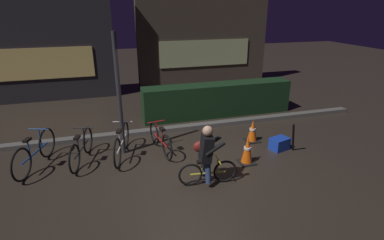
{
  "coord_description": "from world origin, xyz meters",
  "views": [
    {
      "loc": [
        -1.64,
        -5.6,
        3.36
      ],
      "look_at": [
        0.2,
        0.6,
        0.9
      ],
      "focal_mm": 28.44,
      "sensor_mm": 36.0,
      "label": 1
    }
  ],
  "objects_px": {
    "parked_bike_leftmost": "(35,152)",
    "parked_bike_left_mid": "(81,148)",
    "parked_bike_center_left": "(122,143)",
    "traffic_cone_near": "(247,150)",
    "cyclist": "(207,155)",
    "parked_bike_center_right": "(160,139)",
    "street_post": "(119,96)",
    "blue_crate": "(279,144)",
    "traffic_cone_far": "(252,131)",
    "closed_umbrella": "(293,137)"
  },
  "relations": [
    {
      "from": "street_post",
      "to": "parked_bike_center_left",
      "type": "bearing_deg",
      "value": -102.55
    },
    {
      "from": "street_post",
      "to": "cyclist",
      "type": "distance_m",
      "value": 2.48
    },
    {
      "from": "street_post",
      "to": "traffic_cone_near",
      "type": "height_order",
      "value": "street_post"
    },
    {
      "from": "street_post",
      "to": "parked_bike_center_left",
      "type": "distance_m",
      "value": 1.09
    },
    {
      "from": "parked_bike_center_right",
      "to": "traffic_cone_far",
      "type": "bearing_deg",
      "value": -101.09
    },
    {
      "from": "street_post",
      "to": "parked_bike_center_right",
      "type": "xyz_separation_m",
      "value": [
        0.87,
        -0.18,
        -1.1
      ]
    },
    {
      "from": "parked_bike_leftmost",
      "to": "traffic_cone_near",
      "type": "xyz_separation_m",
      "value": [
        4.51,
        -1.13,
        -0.05
      ]
    },
    {
      "from": "parked_bike_center_right",
      "to": "traffic_cone_near",
      "type": "bearing_deg",
      "value": -131.45
    },
    {
      "from": "parked_bike_center_left",
      "to": "traffic_cone_near",
      "type": "xyz_separation_m",
      "value": [
        2.67,
        -1.11,
        -0.04
      ]
    },
    {
      "from": "blue_crate",
      "to": "cyclist",
      "type": "distance_m",
      "value": 2.47
    },
    {
      "from": "traffic_cone_far",
      "to": "parked_bike_center_left",
      "type": "bearing_deg",
      "value": 178.57
    },
    {
      "from": "street_post",
      "to": "traffic_cone_far",
      "type": "relative_size",
      "value": 4.84
    },
    {
      "from": "parked_bike_left_mid",
      "to": "cyclist",
      "type": "distance_m",
      "value": 2.93
    },
    {
      "from": "parked_bike_center_left",
      "to": "parked_bike_center_right",
      "type": "relative_size",
      "value": 1.09
    },
    {
      "from": "parked_bike_center_right",
      "to": "traffic_cone_far",
      "type": "distance_m",
      "value": 2.41
    },
    {
      "from": "parked_bike_center_right",
      "to": "street_post",
      "type": "bearing_deg",
      "value": 69.53
    },
    {
      "from": "parked_bike_center_right",
      "to": "traffic_cone_far",
      "type": "relative_size",
      "value": 2.57
    },
    {
      "from": "parked_bike_left_mid",
      "to": "parked_bike_center_right",
      "type": "relative_size",
      "value": 1.02
    },
    {
      "from": "parked_bike_leftmost",
      "to": "closed_umbrella",
      "type": "bearing_deg",
      "value": -80.32
    },
    {
      "from": "street_post",
      "to": "parked_bike_left_mid",
      "type": "relative_size",
      "value": 1.84
    },
    {
      "from": "blue_crate",
      "to": "closed_umbrella",
      "type": "distance_m",
      "value": 0.4
    },
    {
      "from": "traffic_cone_near",
      "to": "closed_umbrella",
      "type": "xyz_separation_m",
      "value": [
        1.27,
        0.15,
        0.09
      ]
    },
    {
      "from": "parked_bike_left_mid",
      "to": "cyclist",
      "type": "relative_size",
      "value": 1.24
    },
    {
      "from": "parked_bike_left_mid",
      "to": "parked_bike_center_left",
      "type": "height_order",
      "value": "parked_bike_center_left"
    },
    {
      "from": "traffic_cone_near",
      "to": "traffic_cone_far",
      "type": "height_order",
      "value": "traffic_cone_near"
    },
    {
      "from": "traffic_cone_near",
      "to": "traffic_cone_far",
      "type": "bearing_deg",
      "value": 57.52
    },
    {
      "from": "parked_bike_center_left",
      "to": "parked_bike_leftmost",
      "type": "bearing_deg",
      "value": 104.25
    },
    {
      "from": "parked_bike_leftmost",
      "to": "closed_umbrella",
      "type": "height_order",
      "value": "closed_umbrella"
    },
    {
      "from": "street_post",
      "to": "blue_crate",
      "type": "height_order",
      "value": "street_post"
    },
    {
      "from": "parked_bike_left_mid",
      "to": "parked_bike_center_left",
      "type": "relative_size",
      "value": 0.94
    },
    {
      "from": "parked_bike_center_right",
      "to": "blue_crate",
      "type": "bearing_deg",
      "value": -113.16
    },
    {
      "from": "parked_bike_left_mid",
      "to": "closed_umbrella",
      "type": "xyz_separation_m",
      "value": [
        4.82,
        -0.96,
        0.07
      ]
    },
    {
      "from": "parked_bike_center_left",
      "to": "cyclist",
      "type": "height_order",
      "value": "cyclist"
    },
    {
      "from": "traffic_cone_near",
      "to": "traffic_cone_far",
      "type": "distance_m",
      "value": 1.22
    },
    {
      "from": "parked_bike_left_mid",
      "to": "cyclist",
      "type": "bearing_deg",
      "value": -109.32
    },
    {
      "from": "parked_bike_center_left",
      "to": "traffic_cone_near",
      "type": "relative_size",
      "value": 2.56
    },
    {
      "from": "street_post",
      "to": "parked_bike_center_left",
      "type": "relative_size",
      "value": 1.72
    },
    {
      "from": "traffic_cone_near",
      "to": "closed_umbrella",
      "type": "distance_m",
      "value": 1.28
    },
    {
      "from": "parked_bike_left_mid",
      "to": "traffic_cone_far",
      "type": "bearing_deg",
      "value": -76.08
    },
    {
      "from": "parked_bike_leftmost",
      "to": "parked_bike_left_mid",
      "type": "distance_m",
      "value": 0.95
    },
    {
      "from": "parked_bike_leftmost",
      "to": "parked_bike_left_mid",
      "type": "height_order",
      "value": "parked_bike_leftmost"
    },
    {
      "from": "street_post",
      "to": "blue_crate",
      "type": "relative_size",
      "value": 6.47
    },
    {
      "from": "parked_bike_leftmost",
      "to": "blue_crate",
      "type": "distance_m",
      "value": 5.64
    },
    {
      "from": "blue_crate",
      "to": "cyclist",
      "type": "xyz_separation_m",
      "value": [
        -2.23,
        -0.93,
        0.48
      ]
    },
    {
      "from": "traffic_cone_near",
      "to": "closed_umbrella",
      "type": "height_order",
      "value": "closed_umbrella"
    },
    {
      "from": "traffic_cone_far",
      "to": "cyclist",
      "type": "relative_size",
      "value": 0.47
    },
    {
      "from": "cyclist",
      "to": "street_post",
      "type": "bearing_deg",
      "value": 134.69
    },
    {
      "from": "parked_bike_center_left",
      "to": "traffic_cone_near",
      "type": "distance_m",
      "value": 2.89
    },
    {
      "from": "parked_bike_leftmost",
      "to": "cyclist",
      "type": "distance_m",
      "value": 3.75
    },
    {
      "from": "parked_bike_center_right",
      "to": "cyclist",
      "type": "distance_m",
      "value": 1.79
    }
  ]
}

